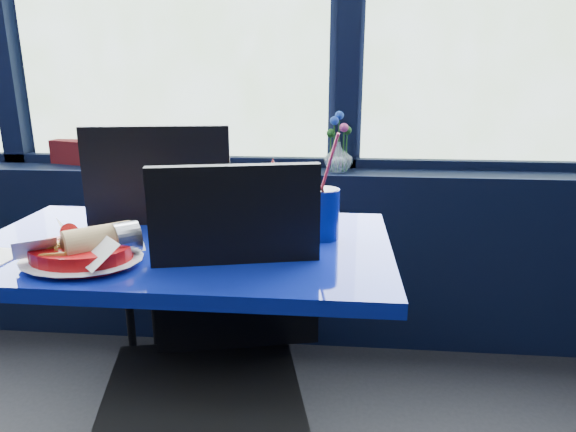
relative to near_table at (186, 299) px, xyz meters
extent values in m
plane|color=black|center=(-0.30, 1.00, 0.93)|extent=(5.00, 0.00, 5.00)
cube|color=black|center=(-0.30, 0.87, -0.17)|extent=(5.00, 0.26, 0.80)
cube|color=black|center=(-0.30, 0.95, 0.24)|extent=(4.80, 0.08, 0.06)
cylinder|color=black|center=(0.00, 0.00, -0.23)|extent=(0.12, 0.12, 0.68)
cube|color=navy|center=(0.00, 0.00, 0.16)|extent=(1.20, 0.70, 0.04)
cube|color=black|center=(0.14, -0.35, -0.08)|extent=(0.54, 0.54, 0.04)
cube|color=black|center=(0.19, -0.14, 0.19)|extent=(0.43, 0.13, 0.50)
cylinder|color=black|center=(0.29, -0.12, -0.34)|extent=(0.03, 0.03, 0.47)
cube|color=black|center=(-0.08, 0.40, -0.05)|extent=(0.56, 0.56, 0.05)
cube|color=black|center=(-0.12, 0.17, 0.23)|extent=(0.46, 0.11, 0.53)
cylinder|color=black|center=(0.08, 0.64, -0.32)|extent=(0.03, 0.03, 0.49)
cylinder|color=black|center=(0.16, 0.23, -0.32)|extent=(0.03, 0.03, 0.49)
cylinder|color=black|center=(-0.32, 0.57, -0.32)|extent=(0.03, 0.03, 0.49)
cylinder|color=black|center=(-0.25, 0.16, -0.32)|extent=(0.03, 0.03, 0.49)
cube|color=maroon|center=(-0.62, 0.89, 0.29)|extent=(0.56, 0.28, 0.11)
imported|color=silver|center=(0.45, 0.83, 0.29)|extent=(0.14, 0.14, 0.12)
cylinder|color=#1E5919|center=(0.43, 0.83, 0.33)|extent=(0.01, 0.01, 0.20)
sphere|color=blue|center=(0.43, 0.83, 0.45)|extent=(0.04, 0.04, 0.04)
cylinder|color=#1E5919|center=(0.47, 0.81, 0.32)|extent=(0.01, 0.01, 0.18)
sphere|color=#E7448A|center=(0.47, 0.81, 0.42)|extent=(0.04, 0.04, 0.04)
cylinder|color=#1E5919|center=(0.45, 0.85, 0.34)|extent=(0.01, 0.01, 0.22)
sphere|color=blue|center=(0.45, 0.85, 0.47)|extent=(0.04, 0.04, 0.04)
cylinder|color=#1E5919|center=(0.42, 0.84, 0.31)|extent=(0.01, 0.01, 0.15)
sphere|color=#1E5919|center=(0.42, 0.84, 0.40)|extent=(0.04, 0.04, 0.04)
cylinder|color=#1E5919|center=(0.48, 0.83, 0.31)|extent=(0.01, 0.01, 0.16)
sphere|color=#1E5919|center=(0.48, 0.83, 0.41)|extent=(0.04, 0.04, 0.04)
cylinder|color=red|center=(-0.21, -0.19, 0.21)|extent=(0.32, 0.32, 0.05)
cylinder|color=white|center=(-0.21, -0.19, 0.20)|extent=(0.31, 0.31, 0.00)
cylinder|color=silver|center=(-0.10, -0.15, 0.24)|extent=(0.10, 0.11, 0.09)
sphere|color=brown|center=(-0.22, -0.21, 0.25)|extent=(0.06, 0.06, 0.06)
cylinder|color=red|center=(-0.23, -0.20, 0.27)|extent=(0.06, 0.06, 0.01)
cylinder|color=red|center=(0.24, 0.18, 0.26)|extent=(0.06, 0.06, 0.16)
cone|color=red|center=(0.24, 0.18, 0.37)|extent=(0.04, 0.04, 0.05)
cylinder|color=navy|center=(0.41, 0.08, 0.26)|extent=(0.09, 0.09, 0.15)
cylinder|color=black|center=(0.41, 0.08, 0.33)|extent=(0.08, 0.08, 0.01)
cylinder|color=#FD3554|center=(0.42, 0.07, 0.39)|extent=(0.06, 0.05, 0.20)
camera|label=1|loc=(0.43, -1.37, 0.67)|focal=32.00mm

